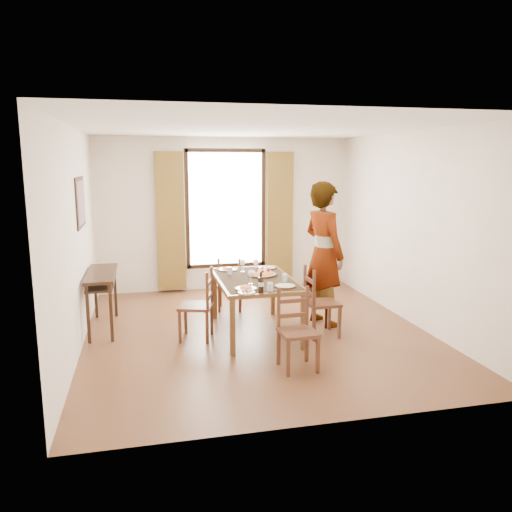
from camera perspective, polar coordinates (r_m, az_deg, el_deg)
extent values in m
plane|color=#4C2D17|center=(6.85, 0.08, -8.65)|extent=(5.00, 5.00, 0.00)
cube|color=white|center=(8.97, -3.51, 4.78)|extent=(4.50, 0.10, 2.70)
cube|color=white|center=(4.17, 7.80, -2.12)|extent=(4.50, 0.10, 2.70)
cube|color=white|center=(6.42, -19.91, 1.82)|extent=(0.10, 5.00, 2.70)
cube|color=white|center=(7.36, 17.43, 3.03)|extent=(0.10, 5.00, 2.70)
cube|color=white|center=(6.48, 0.08, 14.68)|extent=(4.50, 5.00, 0.04)
cube|color=white|center=(8.93, -3.49, 5.40)|extent=(1.30, 0.04, 2.00)
cube|color=brown|center=(8.78, -9.74, 3.87)|extent=(0.48, 0.10, 2.40)
cube|color=brown|center=(9.10, 2.70, 4.24)|extent=(0.48, 0.10, 2.40)
cube|color=black|center=(6.97, -19.44, 5.81)|extent=(0.02, 0.86, 0.66)
cube|color=#C44E24|center=(6.97, -19.35, 5.82)|extent=(0.01, 0.76, 0.56)
cube|color=black|center=(7.08, -17.28, -1.93)|extent=(0.38, 1.20, 0.04)
cube|color=black|center=(7.11, -17.23, -2.88)|extent=(0.34, 1.10, 0.03)
cube|color=black|center=(6.67, -18.64, -6.35)|extent=(0.04, 0.04, 0.76)
cube|color=black|center=(7.72, -17.86, -4.00)|extent=(0.04, 0.04, 0.76)
cube|color=black|center=(6.64, -16.23, -6.27)|extent=(0.04, 0.04, 0.76)
cube|color=black|center=(7.70, -15.78, -3.92)|extent=(0.04, 0.04, 0.76)
cube|color=brown|center=(6.62, -0.11, -2.79)|extent=(1.00, 1.59, 0.05)
cube|color=black|center=(6.61, -0.11, -2.56)|extent=(0.92, 1.46, 0.01)
cube|color=brown|center=(5.95, -2.70, -8.14)|extent=(0.06, 0.06, 0.70)
cube|color=brown|center=(7.34, -4.74, -4.51)|extent=(0.06, 0.06, 0.70)
cube|color=brown|center=(6.15, 5.43, -7.52)|extent=(0.06, 0.06, 0.70)
cube|color=brown|center=(7.51, 1.92, -4.13)|extent=(0.06, 0.06, 0.70)
cube|color=#532F1B|center=(6.51, -6.91, -5.72)|extent=(0.51, 0.51, 0.04)
cube|color=#532F1B|center=(6.77, -8.05, -7.03)|extent=(0.04, 0.04, 0.44)
cube|color=#532F1B|center=(6.71, -5.10, -7.14)|extent=(0.04, 0.04, 0.44)
cube|color=#532F1B|center=(6.45, -8.71, -7.97)|extent=(0.04, 0.04, 0.44)
cube|color=#532F1B|center=(6.38, -5.61, -8.10)|extent=(0.04, 0.04, 0.44)
cube|color=#532F1B|center=(6.58, -5.08, -3.31)|extent=(0.04, 0.04, 0.49)
cube|color=#532F1B|center=(6.25, -5.59, -4.08)|extent=(0.04, 0.04, 0.49)
cube|color=#532F1B|center=(6.44, -5.31, -4.52)|extent=(0.13, 0.34, 0.05)
cube|color=#532F1B|center=(6.40, -5.34, -3.00)|extent=(0.13, 0.34, 0.05)
cube|color=#532F1B|center=(7.76, -3.01, -3.28)|extent=(0.44, 0.44, 0.04)
cube|color=#532F1B|center=(7.96, -1.79, -4.40)|extent=(0.04, 0.04, 0.40)
cube|color=#532F1B|center=(7.65, -1.86, -5.01)|extent=(0.04, 0.04, 0.40)
cube|color=#532F1B|center=(7.97, -4.08, -4.39)|extent=(0.04, 0.04, 0.40)
cube|color=#532F1B|center=(7.67, -4.24, -5.01)|extent=(0.04, 0.04, 0.40)
cube|color=#532F1B|center=(7.54, -1.88, -1.97)|extent=(0.03, 0.03, 0.44)
cube|color=#532F1B|center=(7.56, -4.28, -1.97)|extent=(0.03, 0.03, 0.44)
cube|color=#532F1B|center=(7.57, -3.07, -2.62)|extent=(0.31, 0.09, 0.04)
cube|color=#532F1B|center=(7.53, -3.09, -1.44)|extent=(0.31, 0.09, 0.04)
cube|color=#532F1B|center=(5.57, 4.83, -8.69)|extent=(0.41, 0.41, 0.04)
cube|color=#532F1B|center=(5.44, 3.69, -11.53)|extent=(0.04, 0.04, 0.42)
cube|color=#532F1B|center=(5.74, 2.60, -10.31)|extent=(0.04, 0.04, 0.42)
cube|color=#532F1B|center=(5.55, 7.07, -11.13)|extent=(0.04, 0.04, 0.42)
cube|color=#532F1B|center=(5.85, 5.81, -9.96)|extent=(0.04, 0.04, 0.42)
cube|color=#532F1B|center=(5.61, 2.60, -6.00)|extent=(0.03, 0.03, 0.47)
cube|color=#532F1B|center=(5.71, 5.86, -5.72)|extent=(0.03, 0.03, 0.47)
cube|color=#532F1B|center=(5.69, 4.24, -6.77)|extent=(0.34, 0.04, 0.05)
cube|color=#532F1B|center=(5.64, 4.26, -5.13)|extent=(0.34, 0.04, 0.05)
cube|color=#532F1B|center=(6.66, 7.58, -5.36)|extent=(0.42, 0.42, 0.04)
cube|color=#532F1B|center=(6.63, 9.52, -7.46)|extent=(0.04, 0.04, 0.44)
cube|color=#532F1B|center=(6.50, 6.64, -7.75)|extent=(0.04, 0.04, 0.44)
cube|color=#532F1B|center=(6.94, 8.37, -6.61)|extent=(0.04, 0.04, 0.44)
cube|color=#532F1B|center=(6.82, 5.61, -6.85)|extent=(0.04, 0.04, 0.44)
cube|color=#532F1B|center=(6.37, 6.65, -3.79)|extent=(0.04, 0.04, 0.49)
cube|color=#532F1B|center=(6.69, 5.60, -3.07)|extent=(0.04, 0.04, 0.49)
cube|color=#532F1B|center=(6.55, 6.10, -4.25)|extent=(0.03, 0.35, 0.05)
cube|color=#532F1B|center=(6.51, 6.13, -2.75)|extent=(0.03, 0.35, 0.05)
imported|color=gray|center=(7.01, 7.74, 0.22)|extent=(1.02, 0.92, 2.01)
cylinder|color=silver|center=(6.42, 3.32, -2.50)|extent=(0.07, 0.07, 0.10)
cylinder|color=silver|center=(6.83, -3.03, -1.69)|extent=(0.07, 0.07, 0.10)
cylinder|color=silver|center=(5.95, 1.61, -3.54)|extent=(0.07, 0.07, 0.10)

